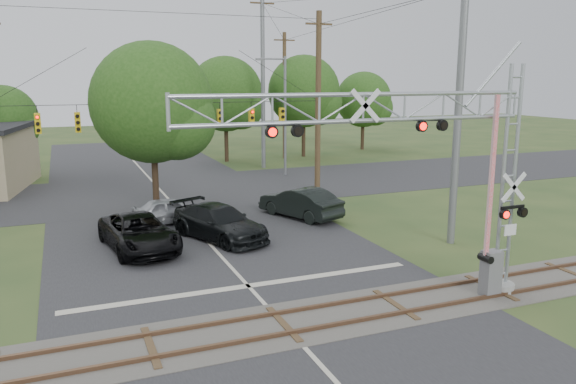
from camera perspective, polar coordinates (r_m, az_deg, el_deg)
name	(u,v)px	position (r m, az deg, el deg)	size (l,w,h in m)	color
ground	(310,355)	(16.00, 2.29, -16.19)	(160.00, 160.00, 0.00)	#2C4520
road_main	(216,251)	(24.77, -7.31, -6.00)	(14.00, 90.00, 0.02)	#29292C
road_cross	(162,192)	(38.09, -12.71, 0.03)	(90.00, 12.00, 0.02)	#29292C
railroad_track	(284,324)	(17.64, -0.45, -13.30)	(90.00, 3.20, 0.17)	#504B45
crossing_gantry	(425,160)	(18.09, 13.71, 3.13)	(12.00, 1.01, 7.90)	gray
traffic_signal_span	(184,110)	(33.62, -10.54, 8.21)	(19.34, 0.36, 11.50)	slate
pickup_black	(139,233)	(25.48, -14.89, -4.02)	(2.57, 5.56, 1.55)	black
car_dark	(219,223)	(26.42, -6.97, -3.10)	(2.23, 5.49, 1.59)	black
sedan_silver	(171,210)	(29.76, -11.80, -1.83)	(1.59, 3.96, 1.35)	#9FA2A7
suv_dark	(300,203)	(30.27, 1.25, -1.08)	(1.73, 4.97, 1.64)	black
streetlight	(283,110)	(42.91, -0.52, 8.34)	(2.40, 0.25, 8.98)	slate
utility_poles	(206,99)	(37.33, -8.35, 9.32)	(26.88, 28.61, 13.91)	#473021
treeline	(131,98)	(45.22, -15.62, 9.16)	(52.56, 25.93, 10.06)	#322417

